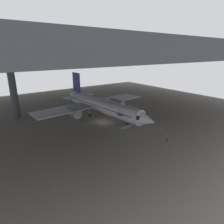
{
  "coord_description": "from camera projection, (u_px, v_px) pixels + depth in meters",
  "views": [
    {
      "loc": [
        -27.41,
        -41.03,
        18.43
      ],
      "look_at": [
        2.14,
        -0.89,
        2.64
      ],
      "focal_mm": 30.28,
      "sensor_mm": 36.0,
      "label": 1
    }
  ],
  "objects": [
    {
      "name": "hangar_structure",
      "position": [
        78.0,
        52.0,
        57.47
      ],
      "size": [
        121.0,
        99.0,
        19.16
      ],
      "color": "#4C4F54",
      "rests_on": "ground_plane"
    },
    {
      "name": "traffic_cone_orange",
      "position": [
        156.0,
        131.0,
        45.35
      ],
      "size": [
        0.36,
        0.36,
        0.6
      ],
      "color": "black",
      "rests_on": "ground_plane"
    },
    {
      "name": "airplane_main",
      "position": [
        101.0,
        105.0,
        55.55
      ],
      "size": [
        37.35,
        38.58,
        11.98
      ],
      "color": "white",
      "rests_on": "ground_plane"
    },
    {
      "name": "crew_worker_near_nose",
      "position": [
        167.0,
        138.0,
        40.49
      ],
      "size": [
        0.36,
        0.5,
        1.64
      ],
      "color": "#232838",
      "rests_on": "ground_plane"
    },
    {
      "name": "crew_worker_by_stairs",
      "position": [
        127.0,
        120.0,
        50.91
      ],
      "size": [
        0.31,
        0.53,
        1.58
      ],
      "color": "#232838",
      "rests_on": "ground_plane"
    },
    {
      "name": "boarding_stairs",
      "position": [
        125.0,
        125.0,
        48.34
      ],
      "size": [
        4.41,
        1.82,
        4.77
      ],
      "color": "slate",
      "rests_on": "ground_plane"
    },
    {
      "name": "ground_plane",
      "position": [
        104.0,
        122.0,
        52.55
      ],
      "size": [
        110.0,
        110.0,
        0.0
      ],
      "primitive_type": "plane",
      "color": "gray"
    }
  ]
}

